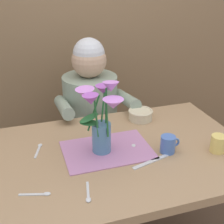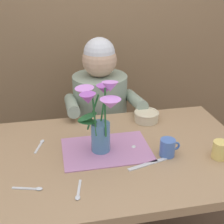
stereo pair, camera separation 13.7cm
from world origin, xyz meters
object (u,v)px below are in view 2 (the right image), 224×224
object	(u,v)px
flower_vase	(100,115)
dinner_knife	(148,164)
ceramic_mug	(221,150)
tea_cup	(168,147)
ceramic_bowl	(146,116)
seated_person	(101,125)

from	to	relation	value
flower_vase	dinner_knife	xyz separation A→B (m)	(0.18, -0.14, -0.18)
flower_vase	ceramic_mug	xyz separation A→B (m)	(0.51, -0.16, -0.15)
flower_vase	tea_cup	distance (m)	0.34
ceramic_bowl	seated_person	bearing A→B (deg)	120.33
flower_vase	ceramic_bowl	distance (m)	0.42
tea_cup	ceramic_bowl	bearing A→B (deg)	88.44
seated_person	tea_cup	world-z (taller)	seated_person
dinner_knife	tea_cup	world-z (taller)	tea_cup
flower_vase	seated_person	bearing A→B (deg)	80.64
ceramic_mug	tea_cup	xyz separation A→B (m)	(-0.22, 0.06, 0.00)
tea_cup	flower_vase	bearing A→B (deg)	162.42
tea_cup	ceramic_mug	bearing A→B (deg)	-16.36
flower_vase	ceramic_bowl	world-z (taller)	flower_vase
ceramic_bowl	tea_cup	size ratio (longest dim) A/B	1.46
flower_vase	ceramic_bowl	xyz separation A→B (m)	(0.30, 0.26, -0.16)
seated_person	ceramic_mug	world-z (taller)	seated_person
dinner_knife	ceramic_mug	distance (m)	0.33
ceramic_bowl	dinner_knife	bearing A→B (deg)	-106.28
seated_person	tea_cup	size ratio (longest dim) A/B	12.20
dinner_knife	tea_cup	xyz separation A→B (m)	(0.11, 0.05, 0.04)
seated_person	ceramic_mug	bearing A→B (deg)	-63.46
seated_person	tea_cup	xyz separation A→B (m)	(0.19, -0.69, 0.22)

